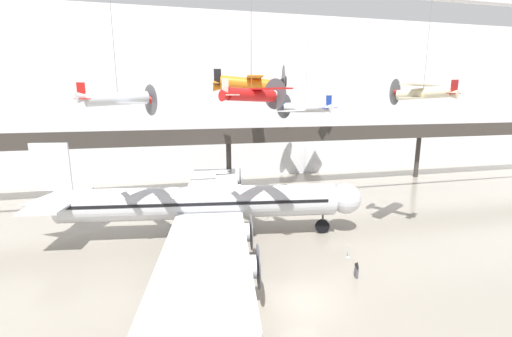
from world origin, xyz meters
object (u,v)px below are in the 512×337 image
(suspended_plane_cream_biplane, at_px, (422,93))
(suspended_plane_orange_highwing, at_px, (250,84))
(stanchion_barrier, at_px, (348,254))
(suspended_plane_silver_racer, at_px, (118,99))
(suspended_plane_red_highwing, at_px, (252,94))
(info_sign_pedestal, at_px, (356,272))
(suspended_plane_white_twin, at_px, (306,108))
(airliner_silver_main, at_px, (200,203))

(suspended_plane_cream_biplane, relative_size, suspended_plane_orange_highwing, 0.96)
(stanchion_barrier, bearing_deg, suspended_plane_silver_racer, 170.05)
(suspended_plane_silver_racer, relative_size, suspended_plane_red_highwing, 1.04)
(suspended_plane_cream_biplane, distance_m, info_sign_pedestal, 15.87)
(suspended_plane_white_twin, xyz_separation_m, suspended_plane_red_highwing, (-12.56, -21.14, 1.66))
(suspended_plane_cream_biplane, distance_m, suspended_plane_red_highwing, 14.97)
(airliner_silver_main, distance_m, suspended_plane_white_twin, 23.73)
(stanchion_barrier, bearing_deg, suspended_plane_red_highwing, 170.60)
(suspended_plane_cream_biplane, height_order, stanchion_barrier, suspended_plane_cream_biplane)
(suspended_plane_orange_highwing, bearing_deg, info_sign_pedestal, -66.75)
(suspended_plane_white_twin, distance_m, suspended_plane_orange_highwing, 12.59)
(suspended_plane_orange_highwing, height_order, suspended_plane_silver_racer, suspended_plane_orange_highwing)
(airliner_silver_main, distance_m, stanchion_barrier, 13.37)
(suspended_plane_silver_racer, relative_size, stanchion_barrier, 9.43)
(suspended_plane_red_highwing, height_order, stanchion_barrier, suspended_plane_red_highwing)
(suspended_plane_silver_racer, distance_m, stanchion_barrier, 20.83)
(suspended_plane_cream_biplane, xyz_separation_m, suspended_plane_silver_racer, (-24.03, 0.58, -0.47))
(stanchion_barrier, bearing_deg, airliner_silver_main, 148.40)
(suspended_plane_silver_racer, bearing_deg, suspended_plane_white_twin, 15.56)
(airliner_silver_main, height_order, suspended_plane_silver_racer, suspended_plane_silver_racer)
(suspended_plane_red_highwing, relative_size, stanchion_barrier, 9.05)
(suspended_plane_orange_highwing, bearing_deg, stanchion_barrier, -61.04)
(airliner_silver_main, xyz_separation_m, suspended_plane_cream_biplane, (18.45, -4.48, 9.67))
(suspended_plane_cream_biplane, height_order, suspended_plane_orange_highwing, suspended_plane_orange_highwing)
(suspended_plane_orange_highwing, height_order, stanchion_barrier, suspended_plane_orange_highwing)
(airliner_silver_main, xyz_separation_m, suspended_plane_orange_highwing, (6.47, 7.96, 10.76))
(suspended_plane_cream_biplane, bearing_deg, info_sign_pedestal, 90.30)
(suspended_plane_white_twin, bearing_deg, suspended_plane_cream_biplane, 151.60)
(stanchion_barrier, bearing_deg, suspended_plane_orange_highwing, 107.42)
(suspended_plane_cream_biplane, xyz_separation_m, stanchion_barrier, (-7.34, -2.35, -12.58))
(suspended_plane_cream_biplane, bearing_deg, stanchion_barrier, 75.63)
(airliner_silver_main, distance_m, suspended_plane_silver_racer, 11.45)
(suspended_plane_cream_biplane, xyz_separation_m, info_sign_pedestal, (-8.31, -5.28, -12.45))
(airliner_silver_main, height_order, suspended_plane_white_twin, suspended_plane_white_twin)
(suspended_plane_cream_biplane, height_order, info_sign_pedestal, suspended_plane_cream_biplane)
(suspended_plane_orange_highwing, bearing_deg, suspended_plane_white_twin, 49.81)
(suspended_plane_cream_biplane, relative_size, stanchion_barrier, 8.85)
(stanchion_barrier, relative_size, info_sign_pedestal, 0.87)
(suspended_plane_white_twin, relative_size, suspended_plane_red_highwing, 1.21)
(suspended_plane_silver_racer, height_order, stanchion_barrier, suspended_plane_silver_racer)
(airliner_silver_main, relative_size, info_sign_pedestal, 27.61)
(suspended_plane_cream_biplane, bearing_deg, suspended_plane_silver_racer, 56.49)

